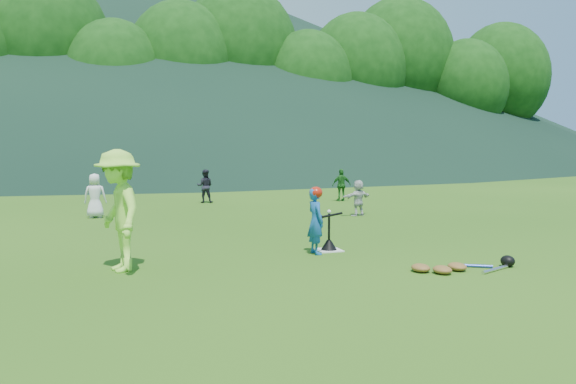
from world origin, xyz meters
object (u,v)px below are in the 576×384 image
object	(u,v)px
batter_child	(316,221)
equipment_pile	(458,267)
home_plate	(329,250)
adult_coach	(119,211)
fielder_b	(205,186)
batting_tee	(329,244)
fielder_a	(95,196)
fielder_d	(358,198)
fielder_c	(342,185)

from	to	relation	value
batter_child	equipment_pile	bearing A→B (deg)	-143.95
home_plate	adult_coach	distance (m)	3.94
fielder_b	batting_tee	world-z (taller)	fielder_b
home_plate	batter_child	xyz separation A→B (m)	(-0.35, -0.22, 0.59)
fielder_a	fielder_d	distance (m)	7.19
fielder_c	adult_coach	bearing A→B (deg)	55.34
equipment_pile	fielder_a	bearing A→B (deg)	123.37
adult_coach	fielder_c	distance (m)	11.63
fielder_b	fielder_c	xyz separation A→B (m)	(4.61, -0.93, -0.00)
fielder_d	adult_coach	bearing A→B (deg)	21.95
fielder_a	fielder_d	world-z (taller)	fielder_a
batter_child	fielder_d	bearing A→B (deg)	-37.28
equipment_pile	home_plate	bearing A→B (deg)	121.13
equipment_pile	batter_child	bearing A→B (deg)	130.32
batter_child	fielder_b	world-z (taller)	batter_child
fielder_a	equipment_pile	xyz separation A→B (m)	(5.58, -8.47, -0.53)
home_plate	fielder_b	world-z (taller)	fielder_b
batter_child	adult_coach	bearing A→B (deg)	91.14
home_plate	batting_tee	world-z (taller)	batting_tee
home_plate	fielder_c	distance (m)	9.11
batter_child	equipment_pile	world-z (taller)	batter_child
adult_coach	equipment_pile	bearing A→B (deg)	58.34
batter_child	batting_tee	bearing A→B (deg)	-62.49
batter_child	fielder_d	distance (m)	5.57
batter_child	fielder_d	size ratio (longest dim) A/B	1.20
home_plate	batting_tee	distance (m)	0.12
home_plate	equipment_pile	xyz separation A→B (m)	(1.32, -2.18, 0.06)
fielder_b	fielder_d	xyz separation A→B (m)	(3.48, -4.73, -0.06)
batting_tee	fielder_b	bearing A→B (deg)	94.93
fielder_c	batting_tee	bearing A→B (deg)	71.34
adult_coach	fielder_b	distance (m)	10.18
fielder_a	fielder_b	distance (m)	4.52
adult_coach	fielder_d	size ratio (longest dim) A/B	1.92
fielder_c	fielder_d	bearing A→B (deg)	79.51
home_plate	fielder_a	bearing A→B (deg)	124.12
home_plate	batting_tee	bearing A→B (deg)	0.00
batter_child	fielder_b	distance (m)	9.41
batting_tee	equipment_pile	xyz separation A→B (m)	(1.32, -2.18, -0.06)
fielder_a	fielder_d	xyz separation A→B (m)	(6.95, -1.84, -0.10)
batter_child	adult_coach	xyz separation A→B (m)	(-3.43, -0.33, 0.36)
fielder_d	equipment_pile	size ratio (longest dim) A/B	0.56
home_plate	fielder_c	world-z (taller)	fielder_c
fielder_b	batting_tee	size ratio (longest dim) A/B	1.66
batter_child	fielder_c	xyz separation A→B (m)	(4.17, 8.46, -0.04)
home_plate	batter_child	distance (m)	0.72
fielder_c	home_plate	bearing A→B (deg)	71.34
batter_child	batting_tee	xyz separation A→B (m)	(0.35, 0.22, -0.47)
adult_coach	fielder_d	distance (m)	8.19
fielder_a	home_plate	bearing A→B (deg)	131.86
batter_child	fielder_a	distance (m)	7.60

